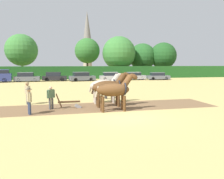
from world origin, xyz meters
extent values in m
plane|color=tan|center=(0.00, 0.00, 0.00)|extent=(240.00, 240.00, 0.00)
cube|color=brown|center=(-3.58, 2.95, 0.00)|extent=(22.06, 4.02, 0.01)
cube|color=#1E511E|center=(0.00, 32.66, 1.27)|extent=(74.90, 1.59, 2.55)
cylinder|color=#423323|center=(-12.20, 37.22, 2.03)|extent=(0.44, 0.44, 4.07)
sphere|color=#387533|center=(-12.20, 37.22, 5.90)|extent=(6.65, 6.65, 6.65)
cylinder|color=#423323|center=(1.57, 37.36, 2.20)|extent=(0.44, 0.44, 4.40)
sphere|color=#2D6628|center=(1.57, 37.36, 5.94)|extent=(5.59, 5.59, 5.59)
cylinder|color=#4C3823|center=(8.58, 36.30, 1.69)|extent=(0.44, 0.44, 3.39)
sphere|color=#387533|center=(8.58, 36.30, 5.44)|extent=(7.47, 7.47, 7.47)
cylinder|color=brown|center=(15.05, 38.81, 1.47)|extent=(0.44, 0.44, 2.94)
sphere|color=#235623|center=(15.05, 38.81, 4.72)|extent=(6.48, 6.48, 6.48)
cylinder|color=#4C3823|center=(19.83, 37.42, 1.62)|extent=(0.44, 0.44, 3.23)
sphere|color=#1E4C1E|center=(19.83, 37.42, 4.97)|extent=(6.33, 6.33, 6.33)
cylinder|color=gray|center=(3.79, 60.02, 4.49)|extent=(2.79, 2.79, 8.98)
cone|color=slate|center=(3.79, 60.02, 14.47)|extent=(3.07, 3.07, 10.98)
ellipsoid|color=#513319|center=(-0.25, 1.47, 1.38)|extent=(2.17, 0.92, 0.83)
cylinder|color=#513319|center=(0.44, 1.73, 0.50)|extent=(0.18, 0.18, 1.01)
cylinder|color=#513319|center=(0.45, 1.24, 0.50)|extent=(0.18, 0.18, 1.01)
cylinder|color=#513319|center=(-0.96, 1.70, 0.50)|extent=(0.18, 0.18, 1.01)
cylinder|color=#513319|center=(-0.95, 1.22, 0.50)|extent=(0.18, 0.18, 1.01)
cylinder|color=#513319|center=(0.66, 1.49, 1.90)|extent=(0.84, 0.41, 0.95)
ellipsoid|color=#513319|center=(1.11, 1.50, 2.22)|extent=(0.68, 0.27, 0.54)
cube|color=gray|center=(0.86, 1.49, 2.07)|extent=(0.45, 0.09, 0.61)
cylinder|color=gray|center=(-1.28, 1.45, 1.29)|extent=(0.30, 0.13, 0.71)
torus|color=black|center=(0.50, 1.49, 1.45)|extent=(0.13, 0.86, 0.86)
ellipsoid|color=#513319|center=(-0.28, 3.01, 1.38)|extent=(2.23, 1.03, 0.94)
cylinder|color=#513319|center=(0.43, 3.30, 0.48)|extent=(0.18, 0.18, 0.96)
cylinder|color=#513319|center=(0.44, 2.75, 0.48)|extent=(0.18, 0.18, 0.96)
cylinder|color=#513319|center=(-1.01, 3.27, 0.48)|extent=(0.18, 0.18, 0.96)
cylinder|color=#513319|center=(-1.00, 2.73, 0.48)|extent=(0.18, 0.18, 0.96)
cylinder|color=#513319|center=(0.65, 3.03, 1.91)|extent=(0.87, 0.46, 0.97)
ellipsoid|color=#513319|center=(1.10, 3.04, 2.24)|extent=(0.68, 0.27, 0.54)
cube|color=black|center=(0.85, 3.03, 2.11)|extent=(0.45, 0.09, 0.61)
cylinder|color=black|center=(-1.33, 2.99, 1.29)|extent=(0.30, 0.13, 0.71)
torus|color=black|center=(0.49, 3.03, 1.46)|extent=(0.13, 0.95, 0.95)
ellipsoid|color=#B2A38E|center=(-0.31, 4.55, 1.33)|extent=(2.20, 1.07, 0.98)
cylinder|color=#B2A38E|center=(0.39, 4.84, 0.45)|extent=(0.18, 0.18, 0.89)
cylinder|color=#B2A38E|center=(0.40, 4.28, 0.45)|extent=(0.18, 0.18, 0.89)
cylinder|color=#B2A38E|center=(-1.03, 4.82, 0.45)|extent=(0.18, 0.18, 0.89)
cylinder|color=#B2A38E|center=(-1.02, 4.25, 0.45)|extent=(0.18, 0.18, 0.89)
cylinder|color=#B2A38E|center=(0.61, 4.57, 1.83)|extent=(0.84, 0.48, 0.91)
ellipsoid|color=#B2A38E|center=(1.02, 4.57, 2.12)|extent=(0.68, 0.27, 0.54)
cube|color=gray|center=(0.79, 4.57, 2.04)|extent=(0.41, 0.09, 0.55)
cylinder|color=gray|center=(-1.35, 4.53, 1.23)|extent=(0.30, 0.13, 0.71)
torus|color=black|center=(0.45, 4.56, 1.41)|extent=(0.13, 0.98, 0.98)
cube|color=#4C331E|center=(-3.01, 2.96, 0.45)|extent=(1.50, 0.13, 0.12)
cube|color=#939399|center=(-2.41, 2.97, 0.10)|extent=(0.48, 0.21, 0.39)
cylinder|color=#4C331E|center=(-3.68, 3.15, 0.55)|extent=(0.40, 0.07, 0.96)
cylinder|color=#4C331E|center=(-3.68, 2.75, 0.55)|extent=(0.40, 0.07, 0.96)
cylinder|color=#4C4C4C|center=(-4.11, 2.96, 0.39)|extent=(0.14, 0.14, 0.78)
cylinder|color=#4C4C4C|center=(-4.27, 2.83, 0.39)|extent=(0.14, 0.14, 0.78)
cube|color=#4C6B4C|center=(-4.19, 2.89, 1.06)|extent=(0.48, 0.45, 0.55)
sphere|color=tan|center=(-4.19, 2.89, 1.44)|extent=(0.21, 0.21, 0.21)
cylinder|color=#4C6B4C|center=(-3.98, 3.07, 1.03)|extent=(0.09, 0.09, 0.52)
cylinder|color=#4C6B4C|center=(-4.40, 2.72, 1.03)|extent=(0.09, 0.09, 0.52)
cylinder|color=#38332D|center=(0.16, 6.59, 0.43)|extent=(0.14, 0.14, 0.86)
cylinder|color=#38332D|center=(0.22, 6.38, 0.43)|extent=(0.14, 0.14, 0.86)
cube|color=#B7B7BC|center=(0.19, 6.48, 1.17)|extent=(0.34, 0.54, 0.61)
sphere|color=tan|center=(0.19, 6.48, 1.59)|extent=(0.23, 0.23, 0.23)
cylinder|color=#B7B7BC|center=(0.10, 6.77, 1.14)|extent=(0.09, 0.09, 0.57)
cylinder|color=#B7B7BC|center=(0.28, 6.20, 1.14)|extent=(0.09, 0.09, 0.57)
cylinder|color=#28334C|center=(-5.40, 1.67, 0.40)|extent=(0.14, 0.14, 0.79)
cylinder|color=#28334C|center=(-5.32, 1.48, 0.40)|extent=(0.14, 0.14, 0.79)
cube|color=tan|center=(-5.36, 1.57, 1.07)|extent=(0.36, 0.50, 0.56)
sphere|color=tan|center=(-5.36, 1.57, 1.47)|extent=(0.21, 0.21, 0.21)
cylinder|color=tan|center=(-5.46, 1.83, 1.05)|extent=(0.09, 0.09, 0.53)
cylinder|color=tan|center=(-5.26, 1.32, 1.05)|extent=(0.09, 0.09, 0.53)
cylinder|color=#665B4C|center=(-5.36, 1.57, 1.53)|extent=(0.41, 0.41, 0.02)
cylinder|color=#665B4C|center=(-5.36, 1.57, 1.58)|extent=(0.20, 0.20, 0.10)
cylinder|color=#4C4C4C|center=(-6.06, 5.07, 0.42)|extent=(0.14, 0.14, 0.83)
cylinder|color=#4C4C4C|center=(-5.94, 4.89, 0.42)|extent=(0.14, 0.14, 0.83)
cube|color=tan|center=(-6.00, 4.98, 1.12)|extent=(0.45, 0.51, 0.59)
sphere|color=tan|center=(-6.00, 4.98, 1.54)|extent=(0.22, 0.22, 0.22)
cylinder|color=tan|center=(-6.17, 5.21, 1.10)|extent=(0.09, 0.09, 0.55)
cylinder|color=tan|center=(-5.83, 4.75, 1.10)|extent=(0.09, 0.09, 0.55)
cylinder|color=tan|center=(-6.00, 4.98, 1.60)|extent=(0.43, 0.43, 0.02)
cylinder|color=tan|center=(-6.00, 4.98, 1.65)|extent=(0.21, 0.21, 0.10)
cylinder|color=black|center=(-13.28, 27.96, 0.37)|extent=(0.77, 0.33, 0.75)
cylinder|color=black|center=(-13.01, 26.20, 0.37)|extent=(0.77, 0.33, 0.75)
cube|color=#565B66|center=(-9.68, 27.41, 0.54)|extent=(4.19, 1.79, 0.74)
cube|color=black|center=(-9.89, 27.40, 1.22)|extent=(2.52, 1.59, 0.63)
cube|color=#565B66|center=(-9.89, 27.40, 1.56)|extent=(2.52, 1.59, 0.06)
cylinder|color=black|center=(-8.41, 28.18, 0.31)|extent=(0.62, 0.23, 0.62)
cylinder|color=black|center=(-8.38, 26.68, 0.31)|extent=(0.62, 0.23, 0.62)
cylinder|color=black|center=(-10.99, 28.14, 0.31)|extent=(0.62, 0.23, 0.62)
cylinder|color=black|center=(-10.96, 26.63, 0.31)|extent=(0.62, 0.23, 0.62)
cube|color=black|center=(-5.14, 27.89, 0.55)|extent=(4.23, 1.92, 0.72)
cube|color=black|center=(-5.35, 27.90, 1.21)|extent=(2.56, 1.69, 0.60)
cube|color=black|center=(-5.35, 27.90, 1.54)|extent=(2.56, 1.69, 0.06)
cylinder|color=black|center=(-3.82, 28.62, 0.34)|extent=(0.68, 0.24, 0.67)
cylinder|color=black|center=(-3.88, 27.07, 0.34)|extent=(0.68, 0.24, 0.67)
cylinder|color=black|center=(-6.41, 28.72, 0.34)|extent=(0.68, 0.24, 0.67)
cylinder|color=black|center=(-6.46, 27.16, 0.34)|extent=(0.68, 0.24, 0.67)
cube|color=#565B66|center=(-0.38, 26.95, 0.54)|extent=(4.73, 2.62, 0.74)
cube|color=black|center=(-0.60, 26.90, 1.22)|extent=(2.94, 2.11, 0.63)
cube|color=#565B66|center=(-0.60, 26.90, 1.57)|extent=(2.94, 2.11, 0.06)
cylinder|color=black|center=(0.83, 27.99, 0.31)|extent=(0.65, 0.33, 0.62)
cylinder|color=black|center=(1.13, 26.41, 0.31)|extent=(0.65, 0.33, 0.62)
cylinder|color=black|center=(-1.89, 27.48, 0.31)|extent=(0.65, 0.33, 0.62)
cylinder|color=black|center=(-1.59, 25.90, 0.31)|extent=(0.65, 0.33, 0.62)
cube|color=#9E9EA8|center=(5.01, 27.22, 0.53)|extent=(4.37, 1.81, 0.71)
cube|color=black|center=(4.79, 27.22, 1.18)|extent=(2.62, 1.62, 0.59)
cube|color=#9E9EA8|center=(4.79, 27.22, 1.50)|extent=(2.62, 1.62, 0.06)
cylinder|color=black|center=(6.36, 27.98, 0.33)|extent=(0.65, 0.23, 0.65)
cylinder|color=black|center=(6.35, 26.43, 0.33)|extent=(0.65, 0.23, 0.65)
cylinder|color=black|center=(3.67, 28.01, 0.33)|extent=(0.65, 0.23, 0.65)
cylinder|color=black|center=(3.65, 26.45, 0.33)|extent=(0.65, 0.23, 0.65)
cube|color=#9E9EA8|center=(9.56, 27.56, 0.53)|extent=(4.16, 1.96, 0.68)
cube|color=black|center=(9.36, 27.55, 1.15)|extent=(2.53, 1.69, 0.56)
cube|color=#9E9EA8|center=(9.36, 27.55, 1.46)|extent=(2.53, 1.69, 0.06)
cylinder|color=black|center=(10.77, 28.38, 0.33)|extent=(0.68, 0.26, 0.67)
cylinder|color=black|center=(10.86, 26.90, 0.33)|extent=(0.68, 0.26, 0.67)
cylinder|color=black|center=(8.26, 28.23, 0.33)|extent=(0.68, 0.26, 0.67)
cylinder|color=black|center=(8.35, 26.74, 0.33)|extent=(0.68, 0.26, 0.67)
cube|color=#565B66|center=(14.07, 26.89, 0.50)|extent=(4.29, 2.08, 0.65)
cube|color=black|center=(13.86, 26.91, 1.09)|extent=(2.62, 1.76, 0.53)
cube|color=#565B66|center=(13.86, 26.91, 1.39)|extent=(2.62, 1.76, 0.06)
cylinder|color=black|center=(15.42, 27.51, 0.32)|extent=(0.65, 0.28, 0.63)
cylinder|color=black|center=(15.28, 26.03, 0.32)|extent=(0.65, 0.28, 0.63)
cylinder|color=black|center=(12.85, 27.75, 0.32)|extent=(0.65, 0.28, 0.63)
cylinder|color=black|center=(12.72, 26.26, 0.32)|extent=(0.65, 0.28, 0.63)
camera|label=1|loc=(-3.15, -12.03, 3.03)|focal=35.00mm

